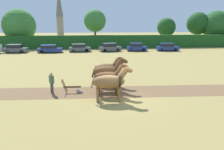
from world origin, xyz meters
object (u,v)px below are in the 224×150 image
at_px(farmer_at_plow, 52,81).
at_px(parked_car_center, 79,48).
at_px(parked_car_right, 136,47).
at_px(parked_car_far_right, 167,47).
at_px(tree_left, 19,26).
at_px(church_spire, 59,13).
at_px(draft_horse_trail_right, 107,69).
at_px(draft_horse_trail_left, 108,72).
at_px(tree_center_left, 95,21).
at_px(farmer_beside_team, 111,71).
at_px(tree_center_right, 198,24).
at_px(parked_car_center_left, 50,49).
at_px(parked_car_center_right, 110,47).
at_px(plow, 74,89).
at_px(parked_car_left, 15,49).
at_px(tree_right, 216,25).
at_px(draft_horse_lead_left, 110,82).
at_px(tree_center, 166,27).
at_px(draft_horse_lead_right, 109,77).

bearing_deg(farmer_at_plow, parked_car_center, 52.35).
distance_m(parked_car_right, parked_car_far_right, 6.05).
bearing_deg(tree_left, church_spire, 80.61).
bearing_deg(draft_horse_trail_right, draft_horse_trail_left, -89.83).
height_order(tree_center_left, farmer_beside_team, tree_center_left).
xyz_separation_m(tree_left, tree_center_right, (42.31, 1.91, 0.45)).
bearing_deg(tree_left, draft_horse_trail_right, -63.66).
height_order(tree_left, tree_center_right, tree_left).
height_order(parked_car_center_left, parked_car_right, parked_car_right).
xyz_separation_m(parked_car_center_right, parked_car_right, (5.19, -0.10, -0.01)).
xyz_separation_m(draft_horse_trail_left, parked_car_center_left, (-8.39, 24.34, -0.77)).
relative_size(tree_center_left, plow, 5.28).
height_order(draft_horse_trail_left, parked_car_left, draft_horse_trail_left).
xyz_separation_m(draft_horse_trail_right, parked_car_left, (-14.64, 23.49, -0.70)).
distance_m(farmer_beside_team, parked_car_center_left, 23.39).
height_order(tree_center_left, parked_car_center_right, tree_center_left).
xyz_separation_m(parked_car_center_left, parked_car_center, (5.40, 0.63, 0.03)).
xyz_separation_m(tree_right, parked_car_center, (-33.18, -9.89, -4.13)).
bearing_deg(parked_car_left, plow, -62.11).
bearing_deg(tree_left, draft_horse_lead_left, -66.50).
height_order(tree_left, draft_horse_trail_left, tree_left).
bearing_deg(church_spire, farmer_at_plow, -84.31).
xyz_separation_m(draft_horse_trail_left, parked_car_left, (-14.57, 24.84, -0.72)).
distance_m(tree_right, parked_car_center_right, 29.43).
relative_size(tree_center, farmer_at_plow, 4.14).
distance_m(draft_horse_trail_right, parked_car_left, 27.69).
relative_size(tree_center_left, tree_center_right, 1.04).
bearing_deg(tree_right, tree_center, 171.52).
distance_m(plow, parked_car_center_left, 25.52).
xyz_separation_m(tree_left, draft_horse_trail_right, (16.28, -32.89, -3.36)).
height_order(plow, parked_car_right, parked_car_right).
xyz_separation_m(farmer_beside_team, parked_car_far_right, (13.49, 21.64, -0.21)).
relative_size(tree_right, draft_horse_trail_right, 3.04).
relative_size(parked_car_left, parked_car_center_right, 0.94).
distance_m(farmer_beside_team, parked_car_center_right, 22.30).
relative_size(tree_right, parked_car_right, 2.11).
relative_size(tree_right, parked_car_center_left, 1.89).
relative_size(draft_horse_lead_right, parked_car_left, 0.67).
distance_m(tree_center_right, parked_car_far_right, 17.47).
bearing_deg(parked_car_center, tree_center, 24.25).
bearing_deg(tree_center, parked_car_center_right, -142.64).
height_order(church_spire, draft_horse_lead_left, church_spire).
relative_size(tree_left, draft_horse_lead_right, 3.03).
xyz_separation_m(draft_horse_trail_left, parked_car_center_right, (2.79, 24.90, -0.70)).
distance_m(church_spire, draft_horse_lead_left, 69.97).
relative_size(tree_center, draft_horse_lead_left, 2.28).
bearing_deg(plow, tree_center_left, 88.03).
relative_size(tree_center_left, farmer_beside_team, 5.15).
height_order(plow, parked_car_left, parked_car_left).
relative_size(tree_center_left, parked_car_right, 2.11).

